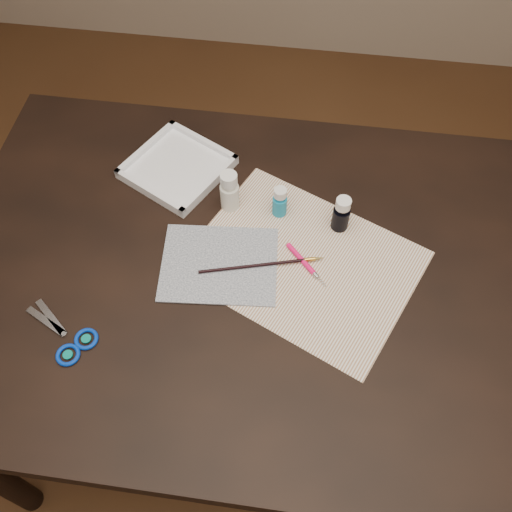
# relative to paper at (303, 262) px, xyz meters

# --- Properties ---
(ground) EXTENTS (3.50, 3.50, 0.02)m
(ground) POSITION_rel_paper_xyz_m (-0.09, -0.03, -0.76)
(ground) COLOR #422614
(ground) RESTS_ON ground
(table) EXTENTS (1.30, 0.90, 0.75)m
(table) POSITION_rel_paper_xyz_m (-0.09, -0.03, -0.38)
(table) COLOR black
(table) RESTS_ON ground
(paper) EXTENTS (0.54, 0.49, 0.00)m
(paper) POSITION_rel_paper_xyz_m (0.00, 0.00, 0.00)
(paper) COLOR white
(paper) RESTS_ON table
(canvas) EXTENTS (0.25, 0.21, 0.00)m
(canvas) POSITION_rel_paper_xyz_m (-0.17, -0.03, 0.00)
(canvas) COLOR #131D36
(canvas) RESTS_ON paper
(paint_bottle_white) EXTENTS (0.04, 0.04, 0.10)m
(paint_bottle_white) POSITION_rel_paper_xyz_m (-0.17, 0.13, 0.05)
(paint_bottle_white) COLOR silver
(paint_bottle_white) RESTS_ON table
(paint_bottle_cyan) EXTENTS (0.04, 0.04, 0.08)m
(paint_bottle_cyan) POSITION_rel_paper_xyz_m (-0.06, 0.12, 0.04)
(paint_bottle_cyan) COLOR #1788B2
(paint_bottle_cyan) RESTS_ON table
(paint_bottle_navy) EXTENTS (0.05, 0.05, 0.09)m
(paint_bottle_navy) POSITION_rel_paper_xyz_m (0.07, 0.10, 0.04)
(paint_bottle_navy) COLOR black
(paint_bottle_navy) RESTS_ON table
(paintbrush) EXTENTS (0.26, 0.08, 0.01)m
(paintbrush) POSITION_rel_paper_xyz_m (-0.08, -0.02, 0.01)
(paintbrush) COLOR black
(paintbrush) RESTS_ON canvas
(craft_knife) EXTENTS (0.10, 0.10, 0.01)m
(craft_knife) POSITION_rel_paper_xyz_m (0.01, -0.01, 0.01)
(craft_knife) COLOR #F70F63
(craft_knife) RESTS_ON paper
(scissors) EXTENTS (0.20, 0.16, 0.01)m
(scissors) POSITION_rel_paper_xyz_m (-0.45, -0.22, 0.00)
(scissors) COLOR silver
(scissors) RESTS_ON table
(palette_tray) EXTENTS (0.27, 0.27, 0.02)m
(palette_tray) POSITION_rel_paper_xyz_m (-0.31, 0.21, 0.01)
(palette_tray) COLOR white
(palette_tray) RESTS_ON table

